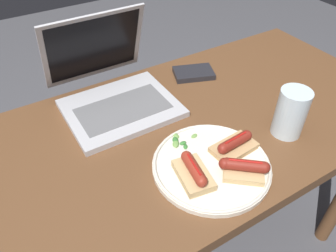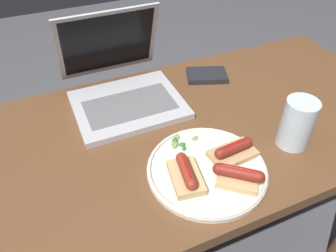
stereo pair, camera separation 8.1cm
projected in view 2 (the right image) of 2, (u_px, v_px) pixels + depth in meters
desk at (179, 154)px, 0.96m from camera, size 1.41×0.64×0.75m
laptop at (122, 86)px, 0.97m from camera, size 0.31×0.33×0.25m
plate at (207, 169)px, 0.77m from camera, size 0.28×0.28×0.02m
sausage_toast_left at (238, 176)px, 0.73m from camera, size 0.11×0.11×0.05m
sausage_toast_middle at (233, 151)px, 0.79m from camera, size 0.12×0.08×0.04m
sausage_toast_right at (186, 174)px, 0.73m from camera, size 0.08×0.12×0.05m
salad_pile at (179, 142)px, 0.83m from camera, size 0.08×0.07×0.01m
drinking_glass at (297, 123)px, 0.81m from camera, size 0.08×0.08×0.13m
external_drive at (207, 75)px, 1.09m from camera, size 0.15×0.13×0.02m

